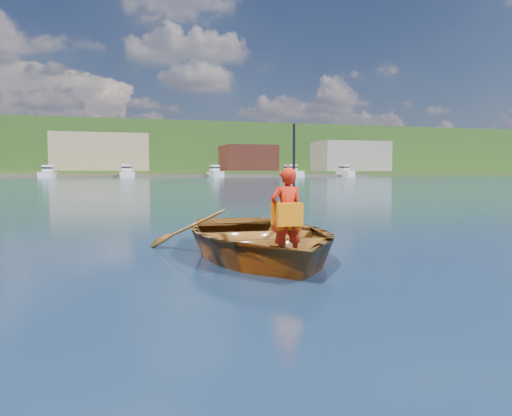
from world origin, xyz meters
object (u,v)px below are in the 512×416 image
object	(u,v)px
rowboat	(257,237)
child_paddler	(287,214)
dock	(121,176)
marina_yachts	(130,173)

from	to	relation	value
rowboat	child_paddler	distance (m)	1.00
rowboat	child_paddler	bearing A→B (deg)	-81.50
rowboat	dock	xyz separation A→B (m)	(0.95, 147.08, 0.11)
dock	rowboat	bearing A→B (deg)	-90.37
rowboat	dock	bearing A→B (deg)	89.63
child_paddler	dock	size ratio (longest dim) A/B	0.01
child_paddler	dock	distance (m)	147.98
dock	marina_yachts	xyz separation A→B (m)	(2.34, -4.66, 0.94)
dock	marina_yachts	bearing A→B (deg)	-63.33
dock	marina_yachts	world-z (taller)	marina_yachts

